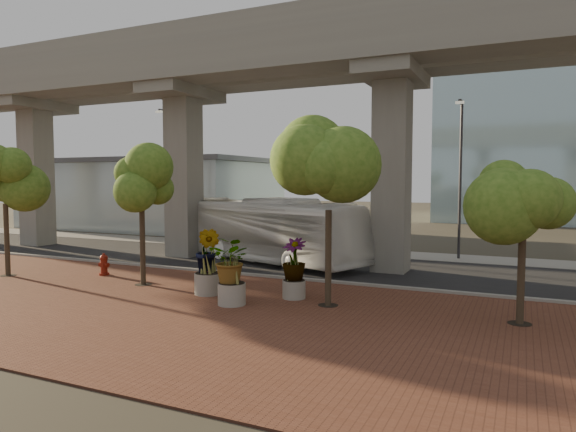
% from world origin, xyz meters
% --- Properties ---
extents(ground, '(160.00, 160.00, 0.00)m').
position_xyz_m(ground, '(0.00, 0.00, 0.00)').
color(ground, '#322E24').
rests_on(ground, ground).
extents(brick_plaza, '(70.00, 13.00, 0.06)m').
position_xyz_m(brick_plaza, '(0.00, -8.00, 0.03)').
color(brick_plaza, brown).
rests_on(brick_plaza, ground).
extents(asphalt_road, '(90.00, 8.00, 0.04)m').
position_xyz_m(asphalt_road, '(0.00, 2.00, 0.02)').
color(asphalt_road, black).
rests_on(asphalt_road, ground).
extents(curb_strip, '(70.00, 0.25, 0.16)m').
position_xyz_m(curb_strip, '(0.00, -2.00, 0.08)').
color(curb_strip, gray).
rests_on(curb_strip, ground).
extents(far_sidewalk, '(90.00, 3.00, 0.06)m').
position_xyz_m(far_sidewalk, '(0.00, 7.50, 0.03)').
color(far_sidewalk, gray).
rests_on(far_sidewalk, ground).
extents(transit_viaduct, '(72.00, 5.60, 12.40)m').
position_xyz_m(transit_viaduct, '(0.00, 2.00, 7.29)').
color(transit_viaduct, gray).
rests_on(transit_viaduct, ground).
extents(station_pavilion, '(23.00, 13.00, 6.30)m').
position_xyz_m(station_pavilion, '(-20.00, 16.00, 3.22)').
color(station_pavilion, '#ABBCC4').
rests_on(station_pavilion, ground).
extents(transit_bus, '(12.47, 7.10, 3.42)m').
position_xyz_m(transit_bus, '(-0.77, 2.04, 1.71)').
color(transit_bus, white).
rests_on(transit_bus, ground).
extents(fire_hydrant, '(0.50, 0.45, 1.01)m').
position_xyz_m(fire_hydrant, '(-5.61, -4.69, 0.54)').
color(fire_hydrant, maroon).
rests_on(fire_hydrant, ground).
extents(planter_front, '(2.17, 2.17, 2.38)m').
position_xyz_m(planter_front, '(2.58, -7.06, 1.51)').
color(planter_front, '#9D988E').
rests_on(planter_front, ground).
extents(planter_right, '(2.08, 2.08, 2.22)m').
position_xyz_m(planter_right, '(4.16, -5.26, 1.40)').
color(planter_right, gray).
rests_on(planter_right, ground).
extents(planter_left, '(2.30, 2.30, 2.53)m').
position_xyz_m(planter_left, '(0.90, -5.99, 1.59)').
color(planter_left, '#AEA89D').
rests_on(planter_left, ground).
extents(street_tree_far_west, '(3.42, 3.42, 5.84)m').
position_xyz_m(street_tree_far_west, '(-9.49, -6.61, 4.31)').
color(street_tree_far_west, '#463628').
rests_on(street_tree_far_west, ground).
extents(street_tree_near_west, '(3.13, 3.13, 5.57)m').
position_xyz_m(street_tree_near_west, '(-2.54, -5.63, 4.18)').
color(street_tree_near_west, '#463628').
rests_on(street_tree_near_west, ground).
extents(street_tree_near_east, '(4.10, 4.10, 6.39)m').
position_xyz_m(street_tree_near_east, '(5.67, -5.75, 4.56)').
color(street_tree_near_east, '#463628').
rests_on(street_tree_near_east, ground).
extents(street_tree_far_east, '(3.43, 3.43, 5.59)m').
position_xyz_m(street_tree_far_east, '(11.73, -5.48, 4.07)').
color(street_tree_far_east, '#463628').
rests_on(street_tree_far_east, ground).
extents(streetlamp_west, '(0.46, 1.34, 9.24)m').
position_xyz_m(streetlamp_west, '(-11.16, 7.37, 5.39)').
color(streetlamp_west, '#333238').
rests_on(streetlamp_west, ground).
extents(streetlamp_east, '(0.43, 1.25, 8.61)m').
position_xyz_m(streetlamp_east, '(8.53, 7.27, 5.03)').
color(streetlamp_east, '#2D2D32').
rests_on(streetlamp_east, ground).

